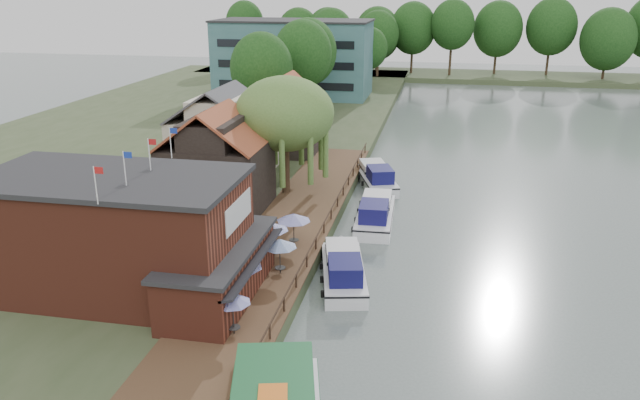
# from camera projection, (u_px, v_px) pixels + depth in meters

# --- Properties ---
(ground) EXTENTS (260.00, 260.00, 0.00)m
(ground) POSITION_uv_depth(u_px,v_px,m) (380.00, 320.00, 36.78)
(ground) COLOR #53605D
(ground) RESTS_ON ground
(land_bank) EXTENTS (50.00, 140.00, 1.00)m
(land_bank) POSITION_uv_depth(u_px,v_px,m) (161.00, 145.00, 74.57)
(land_bank) COLOR #384728
(land_bank) RESTS_ON ground
(quay_deck) EXTENTS (6.00, 50.00, 0.10)m
(quay_deck) POSITION_uv_depth(u_px,v_px,m) (289.00, 231.00, 47.17)
(quay_deck) COLOR #47301E
(quay_deck) RESTS_ON land_bank
(quay_rail) EXTENTS (0.20, 49.00, 1.00)m
(quay_rail) POSITION_uv_depth(u_px,v_px,m) (325.00, 226.00, 46.99)
(quay_rail) COLOR black
(quay_rail) RESTS_ON land_bank
(pub) EXTENTS (20.00, 11.00, 7.30)m
(pub) POSITION_uv_depth(u_px,v_px,m) (145.00, 236.00, 36.91)
(pub) COLOR maroon
(pub) RESTS_ON land_bank
(hotel_block) EXTENTS (25.40, 12.40, 12.30)m
(hotel_block) POSITION_uv_depth(u_px,v_px,m) (294.00, 58.00, 103.34)
(hotel_block) COLOR #38666B
(hotel_block) RESTS_ON land_bank
(cottage_a) EXTENTS (8.60, 7.60, 8.50)m
(cottage_a) POSITION_uv_depth(u_px,v_px,m) (217.00, 159.00, 50.79)
(cottage_a) COLOR black
(cottage_a) RESTS_ON land_bank
(cottage_b) EXTENTS (9.60, 8.60, 8.50)m
(cottage_b) POSITION_uv_depth(u_px,v_px,m) (223.00, 131.00, 60.61)
(cottage_b) COLOR beige
(cottage_b) RESTS_ON land_bank
(cottage_c) EXTENTS (7.60, 7.60, 8.50)m
(cottage_c) POSITION_uv_depth(u_px,v_px,m) (286.00, 114.00, 68.21)
(cottage_c) COLOR black
(cottage_c) RESTS_ON land_bank
(willow) EXTENTS (8.60, 8.60, 10.43)m
(willow) POSITION_uv_depth(u_px,v_px,m) (285.00, 136.00, 54.28)
(willow) COLOR #476B2D
(willow) RESTS_ON land_bank
(umbrella_0) EXTENTS (1.96, 1.96, 2.38)m
(umbrella_0) POSITION_uv_depth(u_px,v_px,m) (233.00, 314.00, 32.89)
(umbrella_0) COLOR navy
(umbrella_0) RESTS_ON quay_deck
(umbrella_1) EXTENTS (2.35, 2.35, 2.38)m
(umbrella_1) POSITION_uv_depth(u_px,v_px,m) (243.00, 277.00, 36.96)
(umbrella_1) COLOR navy
(umbrella_1) RESTS_ON quay_deck
(umbrella_2) EXTENTS (2.21, 2.21, 2.38)m
(umbrella_2) POSITION_uv_depth(u_px,v_px,m) (280.00, 256.00, 39.85)
(umbrella_2) COLOR #1A4392
(umbrella_2) RESTS_ON quay_deck
(umbrella_3) EXTENTS (2.41, 2.41, 2.38)m
(umbrella_3) POSITION_uv_depth(u_px,v_px,m) (271.00, 239.00, 42.58)
(umbrella_3) COLOR navy
(umbrella_3) RESTS_ON quay_deck
(umbrella_4) EXTENTS (2.43, 2.43, 2.38)m
(umbrella_4) POSITION_uv_depth(u_px,v_px,m) (294.00, 229.00, 44.22)
(umbrella_4) COLOR navy
(umbrella_4) RESTS_ON quay_deck
(cruiser_0) EXTENTS (5.04, 9.96, 2.29)m
(cruiser_0) POSITION_uv_depth(u_px,v_px,m) (343.00, 265.00, 41.22)
(cruiser_0) COLOR silver
(cruiser_0) RESTS_ON ground
(cruiser_1) EXTENTS (3.58, 10.05, 2.41)m
(cruiser_1) POSITION_uv_depth(u_px,v_px,m) (375.00, 210.00, 51.16)
(cruiser_1) COLOR white
(cruiser_1) RESTS_ON ground
(cruiser_2) EXTENTS (6.04, 10.22, 2.35)m
(cruiser_2) POSITION_uv_depth(u_px,v_px,m) (376.00, 174.00, 60.86)
(cruiser_2) COLOR silver
(cruiser_2) RESTS_ON ground
(bank_tree_0) EXTENTS (7.57, 7.57, 12.48)m
(bank_tree_0) POSITION_uv_depth(u_px,v_px,m) (262.00, 84.00, 75.51)
(bank_tree_0) COLOR #143811
(bank_tree_0) RESTS_ON land_bank
(bank_tree_1) EXTENTS (7.66, 7.66, 13.52)m
(bank_tree_1) POSITION_uv_depth(u_px,v_px,m) (303.00, 72.00, 82.37)
(bank_tree_1) COLOR #143811
(bank_tree_1) RESTS_ON land_bank
(bank_tree_2) EXTENTS (8.44, 8.44, 13.25)m
(bank_tree_2) POSITION_uv_depth(u_px,v_px,m) (308.00, 64.00, 91.17)
(bank_tree_2) COLOR #143811
(bank_tree_2) RESTS_ON land_bank
(bank_tree_3) EXTENTS (6.31, 6.31, 10.75)m
(bank_tree_3) POSITION_uv_depth(u_px,v_px,m) (369.00, 58.00, 109.46)
(bank_tree_3) COLOR #143811
(bank_tree_3) RESTS_ON land_bank
(bank_tree_4) EXTENTS (8.29, 8.29, 13.69)m
(bank_tree_4) POSITION_uv_depth(u_px,v_px,m) (331.00, 46.00, 116.11)
(bank_tree_4) COLOR #143811
(bank_tree_4) RESTS_ON land_bank
(bank_tree_5) EXTENTS (8.17, 8.17, 12.98)m
(bank_tree_5) POSITION_uv_depth(u_px,v_px,m) (378.00, 43.00, 124.35)
(bank_tree_5) COLOR #143811
(bank_tree_5) RESTS_ON land_bank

